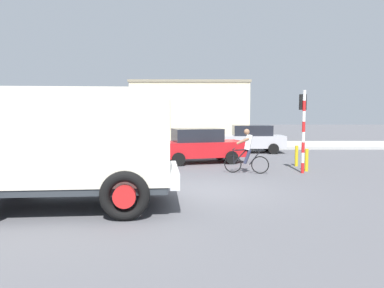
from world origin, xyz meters
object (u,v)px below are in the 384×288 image
car_white_mid (199,145)px  bollard_far (296,156)px  cyclist (247,151)px  truck_foreground (64,140)px  car_red_near (250,139)px  car_far_side (48,140)px  traffic_light_pole (303,120)px  bollard_near (307,160)px  pedestrian_near_kerb (248,138)px

car_white_mid → bollard_far: bearing=-15.1°
cyclist → car_white_mid: bearing=120.3°
truck_foreground → car_red_near: bearing=62.2°
car_red_near → car_far_side: bearing=-173.0°
traffic_light_pole → car_white_mid: (-3.94, 2.92, -1.25)m
truck_foreground → bollard_near: size_ratio=6.22×
bollard_near → pedestrian_near_kerb: bearing=100.9°
car_red_near → car_white_mid: bearing=-125.1°
bollard_near → car_white_mid: bearing=149.0°
truck_foreground → bollard_far: truck_foreground is taller
truck_foreground → cyclist: truck_foreground is taller
cyclist → car_white_mid: (-1.76, 3.01, -0.05)m
car_far_side → pedestrian_near_kerb: pedestrian_near_kerb is taller
car_white_mid → bollard_far: car_white_mid is taller
car_far_side → truck_foreground: bearing=-67.1°
truck_foreground → cyclist: (5.29, 5.13, -0.80)m
truck_foreground → traffic_light_pole: bearing=35.0°
bollard_near → bollard_far: bearing=90.0°
car_red_near → bollard_near: bearing=-80.7°
car_red_near → truck_foreground: bearing=-117.8°
car_red_near → pedestrian_near_kerb: (-0.17, -0.16, 0.03)m
bollard_far → car_white_mid: bearing=164.9°
pedestrian_near_kerb → truck_foreground: bearing=-117.5°
car_white_mid → bollard_near: size_ratio=4.77×
truck_foreground → car_white_mid: 8.91m
pedestrian_near_kerb → cyclist: bearing=-99.1°
traffic_light_pole → bollard_far: bearing=80.7°
pedestrian_near_kerb → car_white_mid: bearing=-124.6°
truck_foreground → car_far_side: (-4.70, 11.15, -0.85)m
cyclist → traffic_light_pole: (2.18, 0.09, 1.20)m
car_red_near → car_white_mid: same height
pedestrian_near_kerb → bollard_near: bearing=-79.1°
truck_foreground → pedestrian_near_kerb: bearing=62.5°
traffic_light_pole → car_red_near: traffic_light_pole is taller
bollard_near → bollard_far: (0.00, 1.40, 0.00)m
traffic_light_pole → pedestrian_near_kerb: size_ratio=1.98×
traffic_light_pole → car_white_mid: size_ratio=0.74×
cyclist → car_far_side: cyclist is taller
cyclist → bollard_far: cyclist is taller
cyclist → car_red_near: bearing=79.8°
cyclist → car_white_mid: size_ratio=0.40×
cyclist → car_white_mid: cyclist is taller
truck_foreground → bollard_near: bearing=35.8°
truck_foreground → bollard_far: bearing=42.0°
bollard_near → bollard_far: 1.40m
car_far_side → bollard_near: (12.47, -5.55, -0.37)m
car_white_mid → truck_foreground: bearing=-113.5°
cyclist → pedestrian_near_kerb: size_ratio=1.06×
pedestrian_near_kerb → bollard_far: 5.55m
traffic_light_pole → bollard_far: traffic_light_pole is taller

